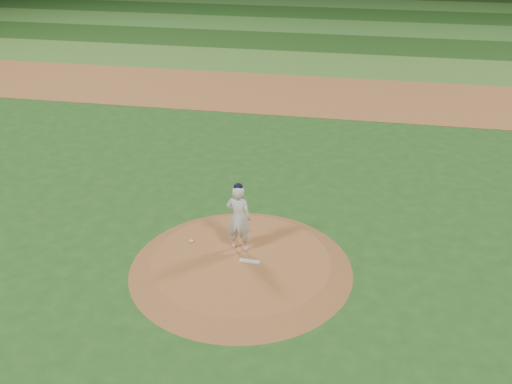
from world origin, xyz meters
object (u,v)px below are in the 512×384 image
pitcher_on_mound (239,218)px  pitching_rubber (250,261)px  pitchers_mound (241,264)px  rosin_bag (191,241)px

pitcher_on_mound → pitching_rubber: bearing=-54.2°
pitchers_mound → rosin_bag: bearing=158.9°
pitching_rubber → pitcher_on_mound: size_ratio=0.28×
pitching_rubber → pitcher_on_mound: 1.10m
rosin_bag → pitcher_on_mound: size_ratio=0.06×
pitching_rubber → rosin_bag: size_ratio=4.83×
pitching_rubber → pitchers_mound: bearing=172.1°
pitching_rubber → pitcher_on_mound: bearing=127.7°
pitchers_mound → pitcher_on_mound: (-0.15, 0.48, 1.03)m
pitchers_mound → pitching_rubber: size_ratio=10.63×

